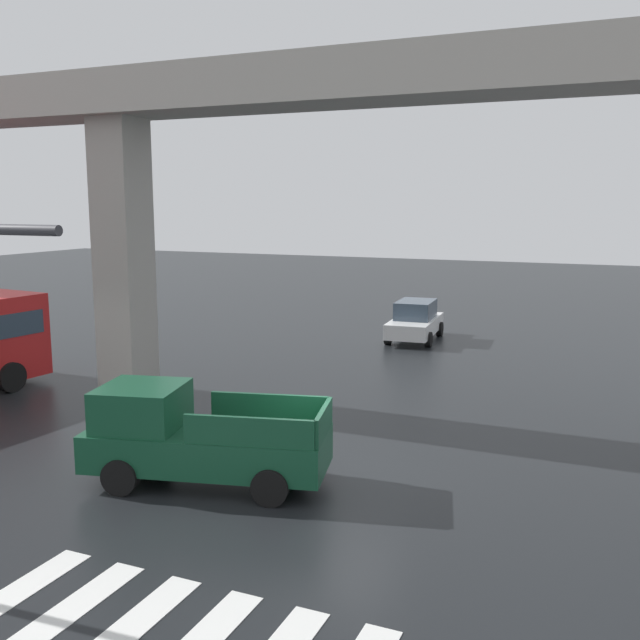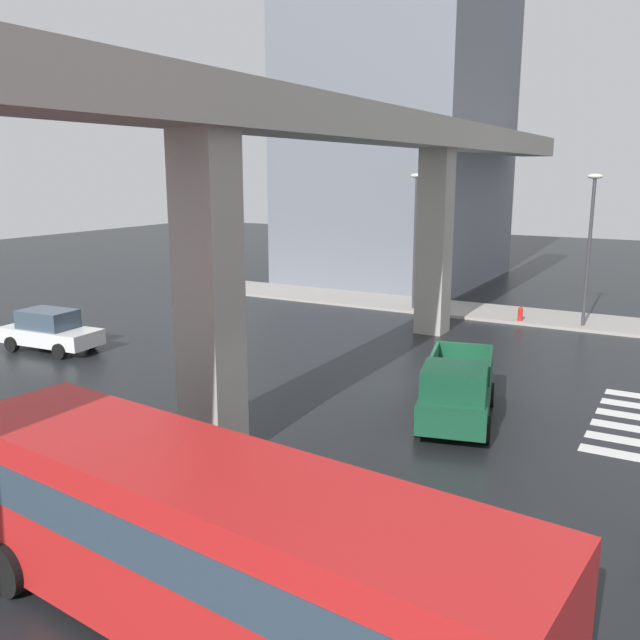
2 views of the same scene
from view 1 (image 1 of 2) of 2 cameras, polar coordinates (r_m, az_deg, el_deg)
The scene contains 5 objects.
ground_plane at distance 16.14m, azimuth 1.43°, elevation -12.27°, with size 120.00×120.00×0.00m, color black.
crosswalk_stripes at distance 11.06m, azimuth -12.35°, elevation -23.36°, with size 6.05×2.80×0.01m.
elevated_overpass at distance 18.14m, azimuth 5.48°, elevation 16.30°, with size 56.59×2.10×9.54m.
pickup_truck at distance 15.69m, azimuth -9.99°, elevation -9.21°, with size 5.40×3.05×2.08m.
sedan_white at distance 31.43m, azimuth 7.58°, elevation -0.06°, with size 2.20×4.42×1.72m.
Camera 1 is at (5.60, -13.92, 5.94)m, focal length 40.23 mm.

